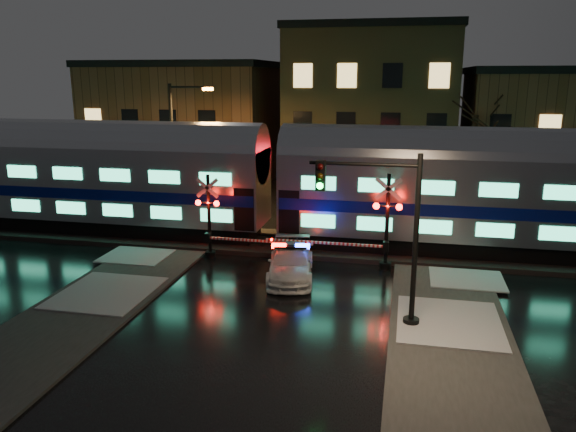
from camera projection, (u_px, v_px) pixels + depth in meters
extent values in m
plane|color=black|center=(284.00, 281.00, 23.56)|extent=(120.00, 120.00, 0.00)
cube|color=black|center=(305.00, 245.00, 28.28)|extent=(90.00, 4.20, 0.24)
cube|color=#2D2D2D|center=(61.00, 327.00, 19.17)|extent=(4.00, 20.00, 0.12)
cube|color=#2D2D2D|center=(455.00, 366.00, 16.54)|extent=(4.00, 20.00, 0.12)
cube|color=#563321|center=(187.00, 125.00, 45.96)|extent=(14.00, 10.00, 9.00)
cube|color=brown|center=(372.00, 111.00, 43.11)|extent=(12.00, 11.00, 11.50)
cube|color=#563321|center=(553.00, 135.00, 40.38)|extent=(12.00, 10.00, 8.50)
cube|color=black|center=(46.00, 220.00, 31.10)|extent=(24.00, 2.40, 0.80)
cube|color=#B7BAC1|center=(42.00, 179.00, 30.54)|extent=(25.00, 3.05, 3.80)
cube|color=navy|center=(42.00, 186.00, 30.64)|extent=(24.75, 3.09, 0.55)
cube|color=#3DEAAB|center=(25.00, 206.00, 29.34)|extent=(21.00, 0.05, 0.62)
cube|color=#3DEAAB|center=(21.00, 172.00, 28.91)|extent=(21.00, 0.05, 0.62)
cylinder|color=#B7BAC1|center=(38.00, 148.00, 30.13)|extent=(25.00, 3.05, 3.05)
cube|color=black|center=(548.00, 249.00, 25.86)|extent=(24.00, 2.40, 0.80)
cube|color=#B7BAC1|center=(554.00, 200.00, 25.30)|extent=(25.00, 3.05, 3.80)
cube|color=navy|center=(553.00, 209.00, 25.40)|extent=(24.75, 3.09, 0.55)
cube|color=#3DEAAB|center=(559.00, 234.00, 24.10)|extent=(21.00, 0.05, 0.62)
cube|color=#3DEAAB|center=(564.00, 193.00, 23.67)|extent=(21.00, 0.05, 0.62)
cylinder|color=#B7BAC1|center=(558.00, 163.00, 24.89)|extent=(25.00, 3.05, 3.05)
imported|color=silver|center=(291.00, 263.00, 23.84)|extent=(2.58, 4.83, 1.33)
cube|color=black|center=(291.00, 247.00, 23.67)|extent=(1.43, 0.57, 0.09)
cube|color=#FF0C05|center=(279.00, 246.00, 23.68)|extent=(0.65, 0.41, 0.16)
cube|color=#1426FF|center=(303.00, 246.00, 23.63)|extent=(0.65, 0.41, 0.16)
cylinder|color=black|center=(385.00, 266.00, 24.98)|extent=(0.54, 0.54, 0.32)
cylinder|color=black|center=(387.00, 223.00, 24.49)|extent=(0.17, 0.17, 4.33)
sphere|color=#FF0C05|center=(376.00, 206.00, 24.23)|extent=(0.28, 0.28, 0.28)
sphere|color=#FF0C05|center=(399.00, 207.00, 24.04)|extent=(0.28, 0.28, 0.28)
cube|color=white|center=(325.00, 243.00, 25.05)|extent=(5.41, 0.10, 0.10)
cube|color=black|center=(386.00, 247.00, 24.50)|extent=(0.25, 0.30, 0.45)
cylinder|color=black|center=(210.00, 254.00, 26.63)|extent=(0.50, 0.50, 0.30)
cylinder|color=black|center=(209.00, 217.00, 26.18)|extent=(0.16, 0.16, 3.98)
sphere|color=#FF0C05|center=(198.00, 203.00, 25.93)|extent=(0.26, 0.26, 0.26)
sphere|color=#FF0C05|center=(217.00, 204.00, 25.75)|extent=(0.26, 0.26, 0.26)
cube|color=white|center=(260.00, 241.00, 25.67)|extent=(4.98, 0.10, 0.10)
cube|color=black|center=(208.00, 238.00, 26.18)|extent=(0.25, 0.30, 0.45)
cylinder|color=black|center=(411.00, 322.00, 19.28)|extent=(0.56, 0.56, 0.30)
cylinder|color=black|center=(415.00, 243.00, 18.59)|extent=(0.18, 0.18, 5.98)
cylinder|color=black|center=(364.00, 164.00, 18.33)|extent=(3.59, 0.12, 0.12)
cube|color=black|center=(321.00, 176.00, 18.56)|extent=(0.32, 0.28, 1.00)
sphere|color=#0CFF3F|center=(320.00, 186.00, 18.49)|extent=(0.22, 0.22, 0.22)
cylinder|color=black|center=(173.00, 153.00, 32.88)|extent=(0.20, 0.20, 7.96)
cylinder|color=black|center=(189.00, 87.00, 31.72)|extent=(2.39, 0.12, 0.12)
cube|color=orange|center=(208.00, 89.00, 31.52)|extent=(0.55, 0.28, 0.18)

